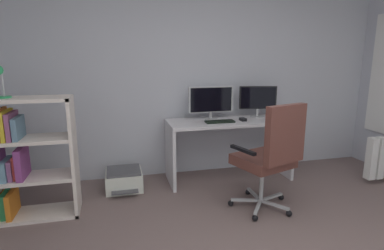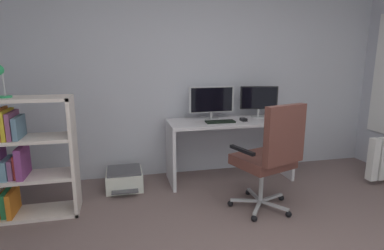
{
  "view_description": "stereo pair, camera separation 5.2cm",
  "coord_description": "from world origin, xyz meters",
  "px_view_note": "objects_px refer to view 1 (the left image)",
  "views": [
    {
      "loc": [
        -0.94,
        -1.34,
        1.49
      ],
      "look_at": [
        -0.16,
        1.83,
        0.77
      ],
      "focal_mm": 29.15,
      "sensor_mm": 36.0,
      "label": 1
    },
    {
      "loc": [
        -0.89,
        -1.35,
        1.49
      ],
      "look_at": [
        -0.16,
        1.83,
        0.77
      ],
      "focal_mm": 29.15,
      "sensor_mm": 36.0,
      "label": 2
    }
  ],
  "objects_px": {
    "keyboard": "(220,122)",
    "office_chair": "(271,153)",
    "computer_mouse": "(243,119)",
    "monitor_secondary": "(258,99)",
    "monitor_main": "(211,101)",
    "desk": "(229,136)",
    "bookshelf": "(17,160)",
    "printer": "(124,179)"
  },
  "relations": [
    {
      "from": "monitor_secondary",
      "to": "bookshelf",
      "type": "height_order",
      "value": "bookshelf"
    },
    {
      "from": "desk",
      "to": "printer",
      "type": "relative_size",
      "value": 3.1
    },
    {
      "from": "desk",
      "to": "monitor_secondary",
      "type": "distance_m",
      "value": 0.61
    },
    {
      "from": "monitor_main",
      "to": "keyboard",
      "type": "xyz_separation_m",
      "value": [
        0.05,
        -0.22,
        -0.22
      ]
    },
    {
      "from": "computer_mouse",
      "to": "printer",
      "type": "height_order",
      "value": "computer_mouse"
    },
    {
      "from": "monitor_secondary",
      "to": "printer",
      "type": "distance_m",
      "value": 1.91
    },
    {
      "from": "monitor_main",
      "to": "computer_mouse",
      "type": "height_order",
      "value": "monitor_main"
    },
    {
      "from": "monitor_main",
      "to": "computer_mouse",
      "type": "xyz_separation_m",
      "value": [
        0.34,
        -0.19,
        -0.21
      ]
    },
    {
      "from": "monitor_main",
      "to": "office_chair",
      "type": "relative_size",
      "value": 0.52
    },
    {
      "from": "computer_mouse",
      "to": "printer",
      "type": "distance_m",
      "value": 1.56
    },
    {
      "from": "keyboard",
      "to": "computer_mouse",
      "type": "bearing_deg",
      "value": 5.43
    },
    {
      "from": "keyboard",
      "to": "monitor_secondary",
      "type": "bearing_deg",
      "value": 21.67
    },
    {
      "from": "office_chair",
      "to": "monitor_main",
      "type": "bearing_deg",
      "value": 105.19
    },
    {
      "from": "computer_mouse",
      "to": "bookshelf",
      "type": "xyz_separation_m",
      "value": [
        -2.37,
        -0.38,
        -0.19
      ]
    },
    {
      "from": "desk",
      "to": "bookshelf",
      "type": "bearing_deg",
      "value": -168.55
    },
    {
      "from": "monitor_main",
      "to": "bookshelf",
      "type": "distance_m",
      "value": 2.15
    },
    {
      "from": "monitor_main",
      "to": "bookshelf",
      "type": "relative_size",
      "value": 0.49
    },
    {
      "from": "keyboard",
      "to": "office_chair",
      "type": "distance_m",
      "value": 0.86
    },
    {
      "from": "office_chair",
      "to": "desk",
      "type": "bearing_deg",
      "value": 94.9
    },
    {
      "from": "desk",
      "to": "printer",
      "type": "xyz_separation_m",
      "value": [
        -1.28,
        -0.02,
        -0.44
      ]
    },
    {
      "from": "monitor_secondary",
      "to": "office_chair",
      "type": "distance_m",
      "value": 1.15
    },
    {
      "from": "computer_mouse",
      "to": "bookshelf",
      "type": "height_order",
      "value": "bookshelf"
    },
    {
      "from": "monitor_main",
      "to": "monitor_secondary",
      "type": "bearing_deg",
      "value": 0.01
    },
    {
      "from": "bookshelf",
      "to": "computer_mouse",
      "type": "bearing_deg",
      "value": 9.14
    },
    {
      "from": "monitor_main",
      "to": "desk",
      "type": "bearing_deg",
      "value": -31.28
    },
    {
      "from": "desk",
      "to": "bookshelf",
      "type": "xyz_separation_m",
      "value": [
        -2.23,
        -0.45,
        0.02
      ]
    },
    {
      "from": "monitor_main",
      "to": "monitor_secondary",
      "type": "xyz_separation_m",
      "value": [
        0.62,
        0.0,
        0.0
      ]
    },
    {
      "from": "monitor_secondary",
      "to": "office_chair",
      "type": "height_order",
      "value": "monitor_secondary"
    },
    {
      "from": "computer_mouse",
      "to": "office_chair",
      "type": "height_order",
      "value": "office_chair"
    },
    {
      "from": "monitor_secondary",
      "to": "monitor_main",
      "type": "bearing_deg",
      "value": -179.99
    },
    {
      "from": "office_chair",
      "to": "printer",
      "type": "distance_m",
      "value": 1.69
    },
    {
      "from": "office_chair",
      "to": "bookshelf",
      "type": "xyz_separation_m",
      "value": [
        -2.31,
        0.46,
        -0.03
      ]
    },
    {
      "from": "desk",
      "to": "keyboard",
      "type": "distance_m",
      "value": 0.27
    },
    {
      "from": "printer",
      "to": "monitor_main",
      "type": "bearing_deg",
      "value": 7.48
    },
    {
      "from": "monitor_main",
      "to": "computer_mouse",
      "type": "bearing_deg",
      "value": -29.36
    },
    {
      "from": "keyboard",
      "to": "monitor_main",
      "type": "bearing_deg",
      "value": 102.86
    },
    {
      "from": "keyboard",
      "to": "bookshelf",
      "type": "height_order",
      "value": "bookshelf"
    },
    {
      "from": "keyboard",
      "to": "printer",
      "type": "distance_m",
      "value": 1.29
    },
    {
      "from": "monitor_secondary",
      "to": "printer",
      "type": "bearing_deg",
      "value": -175.24
    },
    {
      "from": "monitor_secondary",
      "to": "office_chair",
      "type": "xyz_separation_m",
      "value": [
        -0.34,
        -1.03,
        -0.37
      ]
    },
    {
      "from": "desk",
      "to": "keyboard",
      "type": "bearing_deg",
      "value": -149.33
    },
    {
      "from": "monitor_main",
      "to": "office_chair",
      "type": "bearing_deg",
      "value": -74.81
    }
  ]
}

